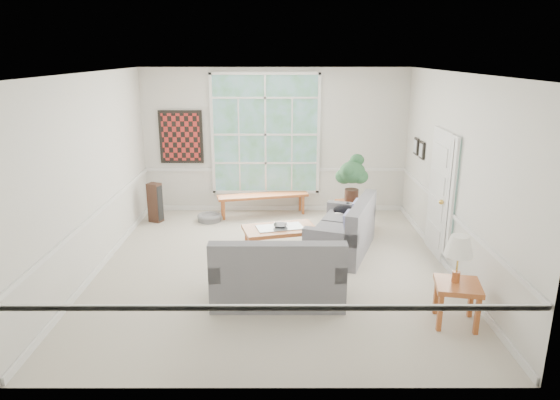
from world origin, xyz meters
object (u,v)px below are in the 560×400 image
object	(u,v)px
coffee_table	(280,240)
end_table	(353,216)
side_table	(456,304)
loveseat_right	(341,226)
loveseat_front	(278,267)

from	to	relation	value
coffee_table	end_table	bearing A→B (deg)	24.95
coffee_table	side_table	size ratio (longest dim) A/B	2.19
loveseat_right	loveseat_front	xyz separation A→B (m)	(-1.07, -1.74, 0.02)
end_table	coffee_table	bearing A→B (deg)	-140.35
end_table	side_table	size ratio (longest dim) A/B	1.01
loveseat_front	end_table	distance (m)	3.18
coffee_table	end_table	size ratio (longest dim) A/B	2.18
loveseat_right	end_table	world-z (taller)	loveseat_right
loveseat_front	coffee_table	size ratio (longest dim) A/B	1.47
loveseat_front	end_table	bearing A→B (deg)	63.27
end_table	side_table	bearing A→B (deg)	-77.21
loveseat_right	coffee_table	xyz separation A→B (m)	(-1.04, -0.07, -0.23)
loveseat_right	side_table	bearing A→B (deg)	-44.48
loveseat_front	coffee_table	bearing A→B (deg)	89.14
loveseat_right	loveseat_front	size ratio (longest dim) A/B	0.95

